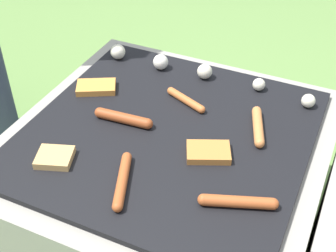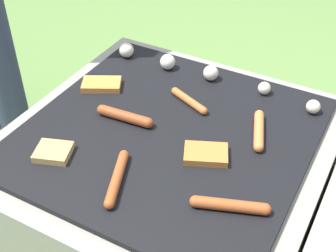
# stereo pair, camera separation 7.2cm
# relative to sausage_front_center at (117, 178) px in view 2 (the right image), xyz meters

# --- Properties ---
(ground_plane) EXTENTS (14.00, 14.00, 0.00)m
(ground_plane) POSITION_rel_sausage_front_center_xyz_m (0.02, 0.24, -0.44)
(ground_plane) COLOR #608442
(grill) EXTENTS (0.88, 0.88, 0.42)m
(grill) POSITION_rel_sausage_front_center_xyz_m (0.02, 0.24, -0.23)
(grill) COLOR gray
(grill) RESTS_ON ground_plane
(sausage_mid_left) EXTENTS (0.18, 0.04, 0.03)m
(sausage_mid_left) POSITION_rel_sausage_front_center_xyz_m (-0.12, 0.22, 0.00)
(sausage_mid_left) COLOR #93421E
(sausage_mid_left) RESTS_ON grill
(sausage_front_center) EXTENTS (0.09, 0.19, 0.03)m
(sausage_front_center) POSITION_rel_sausage_front_center_xyz_m (0.00, 0.00, 0.00)
(sausage_front_center) COLOR #A34C23
(sausage_front_center) RESTS_ON grill
(sausage_back_right) EXTENTS (0.18, 0.08, 0.03)m
(sausage_back_right) POSITION_rel_sausage_front_center_xyz_m (0.28, 0.05, 0.00)
(sausage_back_right) COLOR #A34C23
(sausage_back_right) RESTS_ON grill
(sausage_front_right) EXTENTS (0.08, 0.17, 0.03)m
(sausage_front_right) POSITION_rel_sausage_front_center_xyz_m (0.25, 0.35, 0.00)
(sausage_front_right) COLOR #C6753D
(sausage_front_right) RESTS_ON grill
(sausage_back_left) EXTENTS (0.15, 0.08, 0.02)m
(sausage_back_left) POSITION_rel_sausage_front_center_xyz_m (0.01, 0.39, -0.00)
(sausage_back_left) COLOR #B7602D
(sausage_back_left) RESTS_ON grill
(bread_slice_center) EXTENTS (0.14, 0.12, 0.02)m
(bread_slice_center) POSITION_rel_sausage_front_center_xyz_m (0.16, 0.19, -0.00)
(bread_slice_center) COLOR #B27033
(bread_slice_center) RESTS_ON grill
(bread_slice_right) EXTENTS (0.14, 0.12, 0.02)m
(bread_slice_right) POSITION_rel_sausage_front_center_xyz_m (-0.28, 0.33, -0.00)
(bread_slice_right) COLOR #D18438
(bread_slice_right) RESTS_ON grill
(bread_slice_left) EXTENTS (0.11, 0.11, 0.02)m
(bread_slice_left) POSITION_rel_sausage_front_center_xyz_m (-0.21, 0.00, -0.00)
(bread_slice_left) COLOR tan
(bread_slice_left) RESTS_ON grill
(mushroom_row) EXTENTS (0.71, 0.07, 0.05)m
(mushroom_row) POSITION_rel_sausage_front_center_xyz_m (-0.05, 0.54, 0.01)
(mushroom_row) COLOR beige
(mushroom_row) RESTS_ON grill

